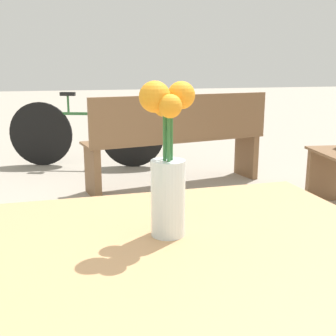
{
  "coord_description": "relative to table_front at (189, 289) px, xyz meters",
  "views": [
    {
      "loc": [
        -0.27,
        -0.77,
        1.08
      ],
      "look_at": [
        -0.03,
        0.06,
        0.87
      ],
      "focal_mm": 45.0,
      "sensor_mm": 36.0,
      "label": 1
    }
  ],
  "objects": [
    {
      "name": "table_front",
      "position": [
        0.0,
        0.0,
        0.0
      ],
      "size": [
        0.92,
        0.77,
        0.72
      ],
      "color": "tan",
      "rests_on": "ground_plane"
    },
    {
      "name": "flower_vase",
      "position": [
        -0.03,
        0.06,
        0.25
      ],
      "size": [
        0.12,
        0.12,
        0.33
      ],
      "color": "silver",
      "rests_on": "table_front"
    },
    {
      "name": "bench_near",
      "position": [
        0.88,
        2.8,
        -0.15
      ],
      "size": [
        1.74,
        0.62,
        0.85
      ],
      "color": "brown",
      "rests_on": "ground_plane"
    },
    {
      "name": "bicycle",
      "position": [
        0.15,
        3.91,
        -0.25
      ],
      "size": [
        1.64,
        0.69,
        0.82
      ],
      "color": "black",
      "rests_on": "ground_plane"
    }
  ]
}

